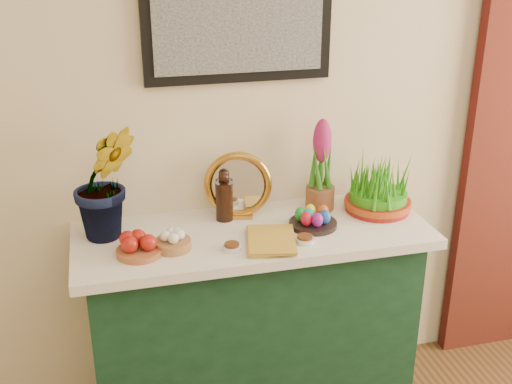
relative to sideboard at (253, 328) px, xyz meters
The scene contains 13 objects.
sideboard is the anchor object (origin of this frame).
tablecloth 0.45m from the sideboard, ahead, with size 1.40×0.55×0.04m, color silver.
hyacinth_green 0.94m from the sideboard, behind, with size 0.30×0.25×0.59m, color #2F771C.
apple_bowl 0.68m from the sideboard, 167.38° to the right, with size 0.22×0.22×0.08m.
garlic_basket 0.60m from the sideboard, 165.08° to the right, with size 0.17×0.17×0.08m.
vinegar_cruet 0.58m from the sideboard, 126.82° to the left, with size 0.07×0.07×0.21m.
mirror 0.61m from the sideboard, 101.22° to the left, with size 0.28×0.12×0.28m.
book 0.50m from the sideboard, 113.91° to the right, with size 0.16×0.24×0.03m, color gold.
spice_dish_left 0.51m from the sideboard, 127.97° to the right, with size 0.07×0.07×0.03m.
spice_dish_right 0.53m from the sideboard, 44.28° to the right, with size 0.07×0.07×0.03m.
egg_plate 0.55m from the sideboard, ahead, with size 0.21×0.21×0.08m.
hyacinth_pink 0.73m from the sideboard, 21.43° to the left, with size 0.12×0.12×0.39m.
wheatgrass_sabzeh 0.79m from the sideboard, ahead, with size 0.28×0.28×0.23m.
Camera 1 is at (-0.79, -0.21, 2.00)m, focal length 45.00 mm.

